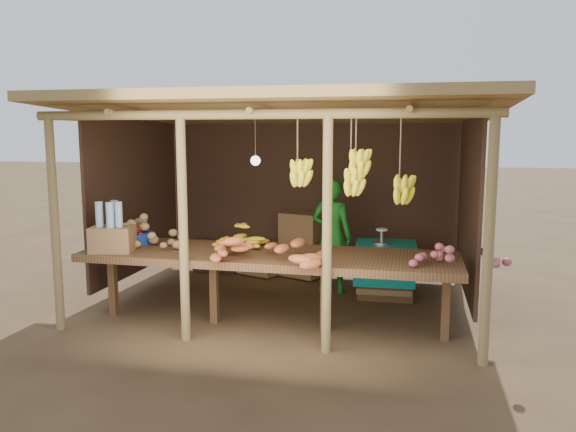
# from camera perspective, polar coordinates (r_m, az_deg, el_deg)

# --- Properties ---
(ground) EXTENTS (60.00, 60.00, 0.00)m
(ground) POSITION_cam_1_polar(r_m,az_deg,el_deg) (6.94, -0.00, -8.61)
(ground) COLOR brown
(ground) RESTS_ON ground
(stall_structure) EXTENTS (4.70, 3.50, 2.43)m
(stall_structure) POSITION_cam_1_polar(r_m,az_deg,el_deg) (6.68, 0.74, 7.46)
(stall_structure) COLOR olive
(stall_structure) RESTS_ON ground
(counter) EXTENTS (3.90, 1.05, 0.80)m
(counter) POSITION_cam_1_polar(r_m,az_deg,el_deg) (5.86, -2.04, -4.33)
(counter) COLOR brown
(counter) RESTS_ON ground
(potato_heap) EXTENTS (0.99, 0.67, 0.36)m
(potato_heap) POSITION_cam_1_polar(r_m,az_deg,el_deg) (6.40, -14.19, -1.29)
(potato_heap) COLOR #987A4E
(potato_heap) RESTS_ON counter
(sweet_potato_heap) EXTENTS (1.25, 0.95, 0.36)m
(sweet_potato_heap) POSITION_cam_1_polar(r_m,az_deg,el_deg) (5.51, -2.51, -2.57)
(sweet_potato_heap) COLOR #C76233
(sweet_potato_heap) RESTS_ON counter
(onion_heap) EXTENTS (0.95, 0.67, 0.36)m
(onion_heap) POSITION_cam_1_polar(r_m,az_deg,el_deg) (5.43, 17.15, -3.12)
(onion_heap) COLOR #BE5C64
(onion_heap) RESTS_ON counter
(banana_pile) EXTENTS (0.57, 0.43, 0.34)m
(banana_pile) POSITION_cam_1_polar(r_m,az_deg,el_deg) (6.14, -4.84, -1.54)
(banana_pile) COLOR yellow
(banana_pile) RESTS_ON counter
(tomato_basin) EXTENTS (0.36, 0.36, 0.19)m
(tomato_basin) POSITION_cam_1_polar(r_m,az_deg,el_deg) (6.55, -15.01, -2.02)
(tomato_basin) COLOR navy
(tomato_basin) RESTS_ON counter
(bottle_box) EXTENTS (0.49, 0.42, 0.53)m
(bottle_box) POSITION_cam_1_polar(r_m,az_deg,el_deg) (6.14, -17.42, -1.59)
(bottle_box) COLOR olive
(bottle_box) RESTS_ON counter
(vendor) EXTENTS (0.60, 0.46, 1.47)m
(vendor) POSITION_cam_1_polar(r_m,az_deg,el_deg) (7.18, 4.45, -2.03)
(vendor) COLOR #19721D
(vendor) RESTS_ON ground
(tarp_crate) EXTENTS (0.77, 0.67, 0.88)m
(tarp_crate) POSITION_cam_1_polar(r_m,az_deg,el_deg) (7.15, 9.87, -5.20)
(tarp_crate) COLOR brown
(tarp_crate) RESTS_ON ground
(carton_stack) EXTENTS (1.31, 0.63, 0.90)m
(carton_stack) POSITION_cam_1_polar(r_m,az_deg,el_deg) (8.03, 0.11, -3.33)
(carton_stack) COLOR olive
(carton_stack) RESTS_ON ground
(burlap_sacks) EXTENTS (0.82, 0.43, 0.58)m
(burlap_sacks) POSITION_cam_1_polar(r_m,az_deg,el_deg) (8.37, -7.33, -3.96)
(burlap_sacks) COLOR #452D20
(burlap_sacks) RESTS_ON ground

